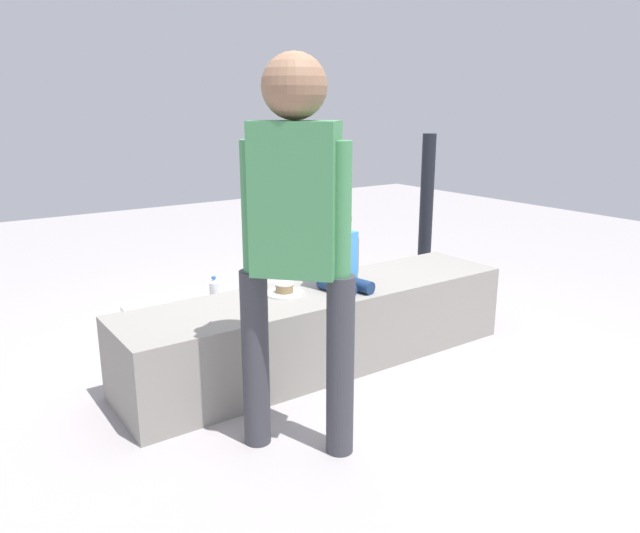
{
  "coord_description": "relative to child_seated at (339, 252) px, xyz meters",
  "views": [
    {
      "loc": [
        -1.9,
        -2.69,
        1.48
      ],
      "look_at": [
        -0.25,
        -0.33,
        0.71
      ],
      "focal_mm": 33.71,
      "sensor_mm": 36.0,
      "label": 1
    }
  ],
  "objects": [
    {
      "name": "concrete_ledge",
      "position": [
        -0.1,
        0.01,
        -0.44
      ],
      "size": [
        2.39,
        0.57,
        0.46
      ],
      "primitive_type": "cube",
      "color": "gray",
      "rests_on": "ground_plane"
    },
    {
      "name": "water_bottle_far_side",
      "position": [
        0.07,
        1.05,
        -0.58
      ],
      "size": [
        0.07,
        0.07,
        0.2
      ],
      "color": "silver",
      "rests_on": "ground_plane"
    },
    {
      "name": "railing_post",
      "position": [
        1.53,
        0.84,
        -0.18
      ],
      "size": [
        0.36,
        0.36,
        1.26
      ],
      "color": "black",
      "rests_on": "ground_plane"
    },
    {
      "name": "adult_standing",
      "position": [
        -0.71,
        -0.65,
        0.34
      ],
      "size": [
        0.39,
        0.39,
        1.68
      ],
      "color": "#36363D",
      "rests_on": "ground_plane"
    },
    {
      "name": "cake_plate",
      "position": [
        -0.33,
        0.07,
        -0.19
      ],
      "size": [
        0.22,
        0.22,
        0.07
      ],
      "color": "white",
      "rests_on": "concrete_ledge"
    },
    {
      "name": "gift_bag",
      "position": [
        0.87,
        0.55,
        -0.51
      ],
      "size": [
        0.26,
        0.09,
        0.37
      ],
      "color": "#4C99E0",
      "rests_on": "ground_plane"
    },
    {
      "name": "cake_box_white",
      "position": [
        -0.71,
        1.24,
        -0.61
      ],
      "size": [
        0.35,
        0.29,
        0.12
      ],
      "primitive_type": "cube",
      "rotation": [
        0.0,
        0.0,
        -0.05
      ],
      "color": "white",
      "rests_on": "ground_plane"
    },
    {
      "name": "handbag_black_leather",
      "position": [
        -0.19,
        0.52,
        -0.55
      ],
      "size": [
        0.32,
        0.14,
        0.35
      ],
      "color": "black",
      "rests_on": "ground_plane"
    },
    {
      "name": "ground_plane",
      "position": [
        -0.1,
        0.01,
        -0.67
      ],
      "size": [
        12.0,
        12.0,
        0.0
      ],
      "primitive_type": "plane",
      "color": "#9F989A"
    },
    {
      "name": "handbag_brown_canvas",
      "position": [
        -0.78,
        0.48,
        -0.53
      ],
      "size": [
        0.28,
        0.13,
        0.36
      ],
      "color": "brown",
      "rests_on": "ground_plane"
    },
    {
      "name": "party_cup_red",
      "position": [
        -0.24,
        1.25,
        -0.62
      ],
      "size": [
        0.09,
        0.09,
        0.1
      ],
      "primitive_type": "cylinder",
      "color": "red",
      "rests_on": "ground_plane"
    },
    {
      "name": "child_seated",
      "position": [
        0.0,
        0.0,
        0.0
      ],
      "size": [
        0.28,
        0.33,
        0.48
      ],
      "color": "navy",
      "rests_on": "concrete_ledge"
    },
    {
      "name": "water_bottle_near_gift",
      "position": [
        -0.15,
        1.38,
        -0.57
      ],
      "size": [
        0.07,
        0.07,
        0.22
      ],
      "color": "silver",
      "rests_on": "ground_plane"
    }
  ]
}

